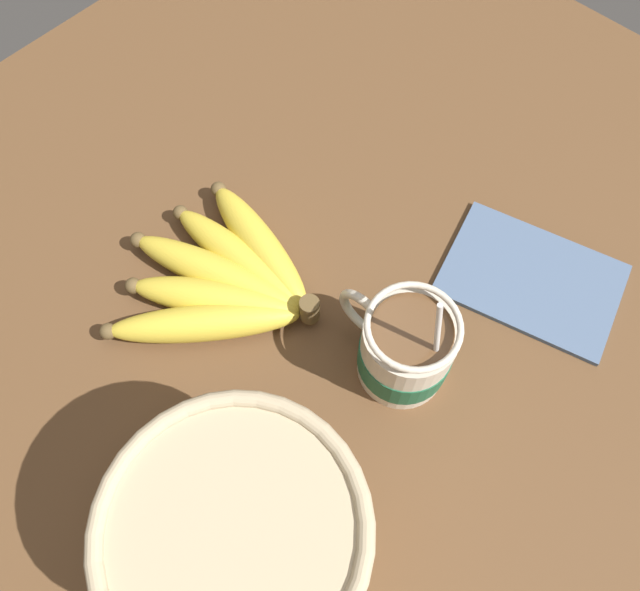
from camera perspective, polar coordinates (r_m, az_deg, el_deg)
name	(u,v)px	position (r cm, az deg, el deg)	size (l,w,h in cm)	color
table	(351,381)	(63.48, 2.88, -7.79)	(123.28, 123.28, 3.38)	brown
coffee_mug	(404,349)	(58.35, 7.73, -4.91)	(12.49, 8.72, 16.33)	beige
banana_bunch	(226,279)	(64.73, -8.55, 1.48)	(21.16, 22.24, 4.38)	brown
woven_basket	(242,539)	(51.01, -7.14, -21.24)	(19.31, 19.31, 15.01)	tan
napkin	(532,279)	(69.54, 18.78, 1.45)	(20.61, 16.82, 0.60)	slate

